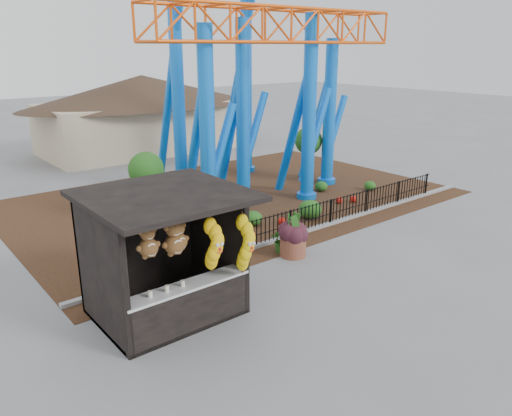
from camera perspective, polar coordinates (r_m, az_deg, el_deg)
ground at (r=13.45m, az=3.78°, el=-9.76°), size 120.00×120.00×0.00m
mulch_bed at (r=21.57m, az=-2.71°, el=1.14°), size 18.00×12.00×0.02m
curb at (r=17.96m, az=6.76°, el=-2.32°), size 18.00×0.18×0.12m
prize_booth at (r=11.90m, az=-9.84°, el=-5.74°), size 3.50×3.40×3.12m
picket_fence at (r=18.43m, az=8.78°, el=-0.41°), size 12.20×0.06×1.00m
roller_coaster at (r=21.50m, az=-0.82°, el=18.49°), size 11.00×6.37×10.82m
terracotta_planter at (r=15.64m, az=4.24°, el=-4.34°), size 0.96×0.96×0.65m
planter_foliage at (r=15.40m, az=4.30°, el=-2.13°), size 0.70×0.70×0.64m
potted_plant at (r=15.82m, az=3.00°, el=-3.67°), size 0.90×0.83×0.84m
landscaping at (r=19.93m, az=3.23°, el=0.66°), size 8.37×3.93×0.71m
pavilion at (r=32.15m, az=-12.81°, el=11.87°), size 15.00×15.00×4.80m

